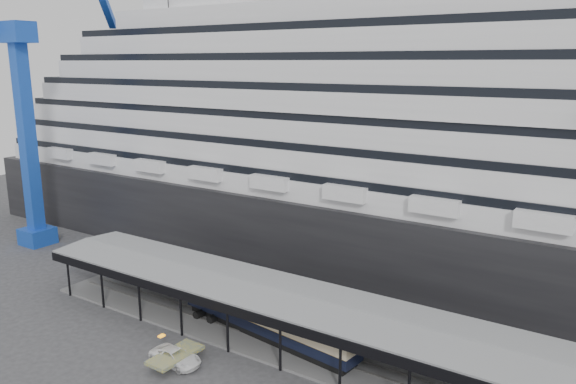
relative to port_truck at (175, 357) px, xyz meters
name	(u,v)px	position (x,y,z in m)	size (l,w,h in m)	color
ground	(247,365)	(5.38, 3.29, -0.69)	(200.00, 200.00, 0.00)	#353538
cruise_ship	(399,123)	(5.43, 35.29, 17.66)	(130.00, 30.00, 43.90)	black
platform_canopy	(279,319)	(5.38, 8.29, 1.68)	(56.00, 9.18, 5.30)	slate
crane_blue	(32,106)	(-39.73, 13.91, 19.27)	(22.63, 19.19, 47.60)	blue
port_truck	(175,357)	(0.00, 0.00, 0.00)	(2.28, 4.95, 1.37)	white
pullman_carriage	(266,314)	(3.90, 8.29, 1.77)	(20.60, 5.32, 20.06)	black
traffic_cone_left	(172,356)	(-0.85, 0.37, -0.35)	(0.35, 0.35, 0.67)	red
traffic_cone_mid	(194,357)	(1.00, 1.23, -0.34)	(0.43, 0.43, 0.70)	#DF500C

